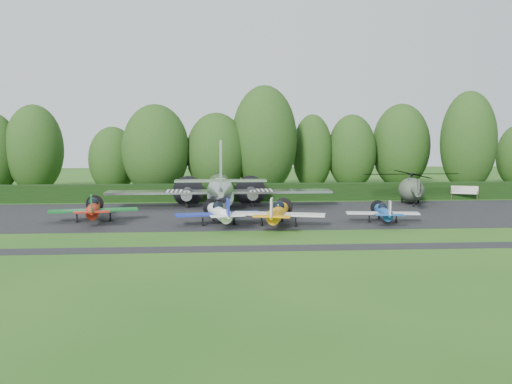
{
  "coord_description": "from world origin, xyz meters",
  "views": [
    {
      "loc": [
        -2.17,
        -45.11,
        8.32
      ],
      "look_at": [
        1.49,
        7.56,
        2.5
      ],
      "focal_mm": 40.0,
      "sensor_mm": 36.0,
      "label": 1
    }
  ],
  "objects": [
    {
      "name": "tree_10",
      "position": [
        31.25,
        28.65,
        6.68
      ],
      "size": [
        7.31,
        7.31,
        13.39
      ],
      "color": "black",
      "rests_on": "ground"
    },
    {
      "name": "ground",
      "position": [
        0.0,
        0.0,
        0.0
      ],
      "size": [
        160.0,
        160.0,
        0.0
      ],
      "primitive_type": "plane",
      "color": "#214D15",
      "rests_on": "ground"
    },
    {
      "name": "tree_0",
      "position": [
        23.64,
        33.24,
        5.93
      ],
      "size": [
        8.03,
        8.03,
        11.89
      ],
      "color": "black",
      "rests_on": "ground"
    },
    {
      "name": "hedgerow",
      "position": [
        0.0,
        21.0,
        0.0
      ],
      "size": [
        90.0,
        1.6,
        2.0
      ],
      "primitive_type": "cube",
      "color": "black",
      "rests_on": "ground"
    },
    {
      "name": "tree_8",
      "position": [
        -25.82,
        30.98,
        5.76
      ],
      "size": [
        7.39,
        7.39,
        11.55
      ],
      "color": "black",
      "rests_on": "ground"
    },
    {
      "name": "light_plane_white",
      "position": [
        -1.97,
        3.51,
        1.19
      ],
      "size": [
        7.45,
        7.83,
        2.86
      ],
      "rotation": [
        0.0,
        0.0,
        -0.19
      ],
      "color": "white",
      "rests_on": "ground"
    },
    {
      "name": "transport_plane",
      "position": [
        -1.85,
        13.64,
        2.13
      ],
      "size": [
        23.79,
        18.24,
        7.62
      ],
      "rotation": [
        0.0,
        0.0,
        -0.0
      ],
      "color": "silver",
      "rests_on": "ground"
    },
    {
      "name": "tree_6",
      "position": [
        16.43,
        32.32,
        5.17
      ],
      "size": [
        6.68,
        6.68,
        10.36
      ],
      "color": "black",
      "rests_on": "ground"
    },
    {
      "name": "tree_4",
      "position": [
        10.93,
        32.24,
        5.16
      ],
      "size": [
        5.55,
        5.55,
        10.37
      ],
      "color": "black",
      "rests_on": "ground"
    },
    {
      "name": "light_plane_blue",
      "position": [
        12.55,
        3.93,
        1.03
      ],
      "size": [
        6.41,
        6.74,
        2.46
      ],
      "rotation": [
        0.0,
        0.0,
        0.13
      ],
      "color": "#17468E",
      "rests_on": "ground"
    },
    {
      "name": "tree_1",
      "position": [
        -9.79,
        27.21,
        5.72
      ],
      "size": [
        8.43,
        8.43,
        11.46
      ],
      "color": "black",
      "rests_on": "ground"
    },
    {
      "name": "sign_board",
      "position": [
        26.9,
        19.55,
        1.16
      ],
      "size": [
        3.04,
        0.11,
        1.71
      ],
      "rotation": [
        0.0,
        0.0,
        0.31
      ],
      "color": "#3F3326",
      "rests_on": "ground"
    },
    {
      "name": "apron",
      "position": [
        0.0,
        10.0,
        0.0
      ],
      "size": [
        70.0,
        18.0,
        0.01
      ],
      "primitive_type": "cube",
      "color": "black",
      "rests_on": "ground"
    },
    {
      "name": "tree_7",
      "position": [
        -2.18,
        28.17,
        5.22
      ],
      "size": [
        7.78,
        7.78,
        10.45
      ],
      "color": "black",
      "rests_on": "ground"
    },
    {
      "name": "light_plane_orange",
      "position": [
        3.01,
        2.54,
        1.27
      ],
      "size": [
        7.91,
        8.32,
        3.04
      ],
      "rotation": [
        0.0,
        0.0,
        0.24
      ],
      "color": "orange",
      "rests_on": "ground"
    },
    {
      "name": "light_plane_red",
      "position": [
        -13.18,
        6.14,
        1.24
      ],
      "size": [
        7.78,
        8.18,
        2.99
      ],
      "rotation": [
        0.0,
        0.0,
        -0.17
      ],
      "color": "#9F1C0E",
      "rests_on": "ground"
    },
    {
      "name": "tree_11",
      "position": [
        -15.75,
        30.73,
        4.33
      ],
      "size": [
        6.26,
        6.26,
        8.69
      ],
      "color": "black",
      "rests_on": "ground"
    },
    {
      "name": "tree_9",
      "position": [
        4.03,
        28.56,
        6.97
      ],
      "size": [
        8.48,
        8.48,
        13.96
      ],
      "color": "black",
      "rests_on": "ground"
    },
    {
      "name": "taxiway_verge",
      "position": [
        0.0,
        -6.0,
        0.0
      ],
      "size": [
        70.0,
        2.0,
        0.0
      ],
      "primitive_type": "cube",
      "color": "black",
      "rests_on": "ground"
    },
    {
      "name": "helicopter",
      "position": [
        19.48,
        16.61,
        1.87
      ],
      "size": [
        10.78,
        12.63,
        3.47
      ],
      "rotation": [
        0.0,
        0.0,
        0.24
      ],
      "color": "#364031",
      "rests_on": "ground"
    }
  ]
}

